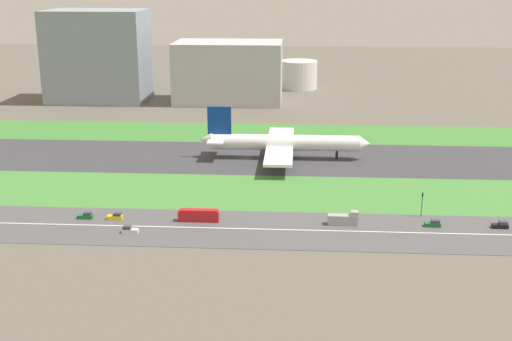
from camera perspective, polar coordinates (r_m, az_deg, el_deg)
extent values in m
plane|color=#5B564C|center=(253.31, -0.81, 1.10)|extent=(800.00, 800.00, 0.00)
cube|color=#38383D|center=(253.29, -0.81, 1.11)|extent=(280.00, 46.00, 0.10)
cube|color=#3D7A33|center=(292.88, -0.19, 3.27)|extent=(280.00, 36.00, 0.10)
cube|color=#427F38|center=(214.24, -1.65, -1.84)|extent=(280.00, 36.00, 0.10)
cube|color=#4C4C4F|center=(184.34, -2.55, -5.01)|extent=(280.00, 28.00, 0.10)
cube|color=silver|center=(184.32, -2.55, -4.99)|extent=(266.00, 0.50, 0.01)
cylinder|color=white|center=(251.01, 2.54, 2.42)|extent=(56.00, 6.00, 6.00)
cone|color=white|center=(252.29, 9.37, 2.29)|extent=(4.00, 5.70, 5.70)
cone|color=white|center=(253.17, -4.39, 2.70)|extent=(5.00, 5.40, 5.40)
cube|color=navy|center=(250.82, -3.17, 4.28)|extent=(9.00, 0.80, 11.00)
cube|color=white|center=(252.54, -3.37, 2.73)|extent=(6.00, 16.00, 0.60)
cube|color=white|center=(265.89, 2.17, 2.98)|extent=(10.00, 26.00, 1.00)
cylinder|color=gray|center=(260.59, 2.35, 2.19)|extent=(5.00, 3.20, 3.20)
cube|color=white|center=(236.86, 1.97, 1.26)|extent=(10.00, 26.00, 1.00)
cylinder|color=gray|center=(243.21, 2.25, 1.13)|extent=(5.00, 3.20, 3.20)
cylinder|color=black|center=(252.61, 6.97, 1.33)|extent=(1.00, 1.00, 3.20)
cylinder|color=black|center=(255.66, 1.64, 1.63)|extent=(1.00, 1.00, 3.20)
cylinder|color=black|center=(248.91, 1.59, 1.22)|extent=(1.00, 1.00, 3.20)
cube|color=yellow|center=(194.80, -12.07, -3.97)|extent=(4.40, 1.80, 1.10)
cube|color=#333D4C|center=(194.25, -11.86, -3.70)|extent=(2.20, 1.66, 0.90)
cube|color=#99999E|center=(187.97, 7.48, -4.22)|extent=(8.40, 2.50, 2.80)
cube|color=#99999E|center=(187.52, 8.48, -3.66)|extent=(2.00, 2.30, 1.20)
cube|color=#19662D|center=(191.67, 14.96, -4.52)|extent=(4.40, 1.80, 1.10)
cube|color=#333D4C|center=(191.49, 15.22, -4.24)|extent=(2.20, 1.66, 0.90)
cube|color=black|center=(196.22, 20.28, -4.51)|extent=(4.40, 1.80, 1.10)
cube|color=#333D4C|center=(196.11, 20.53, -4.24)|extent=(2.20, 1.66, 0.90)
cube|color=silver|center=(184.04, -10.79, -5.14)|extent=(4.40, 1.80, 1.10)
cube|color=#333D4C|center=(183.87, -11.04, -4.84)|extent=(2.20, 1.66, 0.90)
cube|color=#B2191E|center=(189.46, -4.96, -3.94)|extent=(11.60, 2.50, 3.00)
cube|color=#B2191E|center=(188.83, -4.95, -3.44)|extent=(10.80, 2.30, 0.50)
cube|color=#19662D|center=(197.29, -14.50, -3.87)|extent=(4.40, 1.80, 1.10)
cube|color=#333D4C|center=(196.70, -14.30, -3.61)|extent=(2.20, 1.66, 0.90)
cylinder|color=#4C4C51|center=(197.87, 14.09, -3.02)|extent=(0.24, 0.24, 6.00)
cube|color=black|center=(196.71, 14.17, -2.04)|extent=(0.36, 0.36, 1.20)
sphere|color=#19D826|center=(196.43, 14.18, -1.97)|extent=(0.24, 0.24, 0.24)
cube|color=gray|center=(376.00, -13.45, 9.60)|extent=(52.51, 35.99, 48.92)
cube|color=#B2B2B7|center=(362.90, -2.37, 8.48)|extent=(57.43, 35.82, 32.51)
cylinder|color=silver|center=(407.80, -0.61, 8.21)|extent=(24.01, 24.01, 15.64)
cylinder|color=silver|center=(406.62, 3.69, 8.24)|extent=(22.39, 22.39, 16.91)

